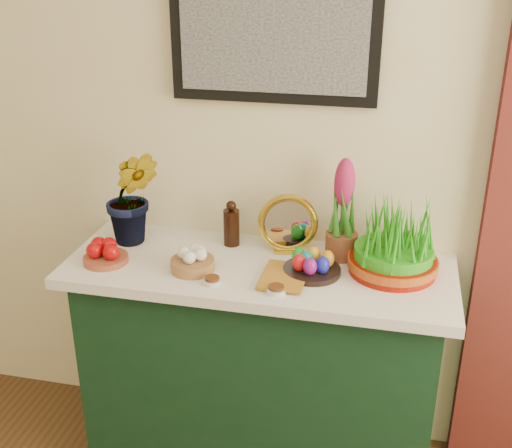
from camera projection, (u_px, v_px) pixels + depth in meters
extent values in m
cube|color=beige|center=(265.00, 122.00, 2.36)|extent=(4.00, 0.04, 2.70)
cube|color=black|center=(274.00, 24.00, 2.19)|extent=(0.74, 0.03, 0.54)
cube|color=#A5A5A5|center=(273.00, 25.00, 2.18)|extent=(0.66, 0.01, 0.46)
cube|color=#12321A|center=(259.00, 370.00, 2.51)|extent=(1.30, 0.45, 0.85)
cube|color=white|center=(259.00, 269.00, 2.33)|extent=(1.40, 0.55, 0.04)
imported|color=#2D741D|center=(131.00, 182.00, 2.40)|extent=(0.29, 0.27, 0.49)
cylinder|color=#98492D|center=(106.00, 259.00, 2.33)|extent=(0.19, 0.19, 0.02)
cylinder|color=olive|center=(193.00, 265.00, 2.27)|extent=(0.20, 0.20, 0.04)
cylinder|color=black|center=(231.00, 228.00, 2.44)|extent=(0.06, 0.06, 0.14)
sphere|color=black|center=(231.00, 206.00, 2.41)|extent=(0.04, 0.04, 0.04)
cube|color=gold|center=(287.00, 251.00, 2.40)|extent=(0.10, 0.06, 0.01)
torus|color=gold|center=(288.00, 223.00, 2.38)|extent=(0.23, 0.09, 0.23)
cylinder|color=silver|center=(288.00, 224.00, 2.37)|extent=(0.17, 0.06, 0.17)
imported|color=#B17620|center=(262.00, 274.00, 2.22)|extent=(0.15, 0.21, 0.03)
cylinder|color=silver|center=(212.00, 282.00, 2.18)|extent=(0.06, 0.06, 0.02)
cylinder|color=#592D14|center=(212.00, 278.00, 2.18)|extent=(0.05, 0.05, 0.01)
cylinder|color=silver|center=(276.00, 291.00, 2.12)|extent=(0.07, 0.07, 0.02)
cylinder|color=#592D14|center=(276.00, 287.00, 2.12)|extent=(0.05, 0.05, 0.01)
cylinder|color=black|center=(312.00, 271.00, 2.25)|extent=(0.26, 0.26, 0.02)
ellipsoid|color=red|center=(299.00, 263.00, 2.22)|extent=(0.05, 0.05, 0.06)
ellipsoid|color=#1A1EB7|center=(323.00, 265.00, 2.20)|extent=(0.05, 0.05, 0.06)
ellipsoid|color=#F2A51A|center=(314.00, 255.00, 2.27)|extent=(0.05, 0.05, 0.06)
ellipsoid|color=#1A9324|center=(299.00, 256.00, 2.26)|extent=(0.05, 0.05, 0.06)
ellipsoid|color=orange|center=(327.00, 259.00, 2.24)|extent=(0.05, 0.05, 0.06)
ellipsoid|color=#7E1677|center=(310.00, 266.00, 2.19)|extent=(0.05, 0.05, 0.06)
ellipsoid|color=#0B8789|center=(306.00, 259.00, 2.24)|extent=(0.05, 0.05, 0.06)
cylinder|color=brown|center=(341.00, 245.00, 2.35)|extent=(0.12, 0.12, 0.10)
ellipsoid|color=#AC225C|center=(345.00, 183.00, 2.26)|extent=(0.07, 0.07, 0.18)
cylinder|color=#8B1004|center=(392.00, 265.00, 2.25)|extent=(0.30, 0.30, 0.06)
cylinder|color=#A41510|center=(392.00, 262.00, 2.25)|extent=(0.32, 0.32, 0.03)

